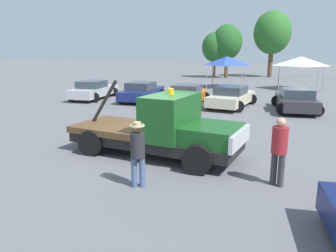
% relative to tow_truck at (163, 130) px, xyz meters
% --- Properties ---
extents(ground_plane, '(160.00, 160.00, 0.00)m').
position_rel_tow_truck_xyz_m(ground_plane, '(-0.36, 0.06, -0.92)').
color(ground_plane, slate).
extents(tow_truck, '(6.17, 3.04, 2.51)m').
position_rel_tow_truck_xyz_m(tow_truck, '(0.00, 0.00, 0.00)').
color(tow_truck, black).
rests_on(tow_truck, ground).
extents(person_near_truck, '(0.41, 0.41, 1.85)m').
position_rel_tow_truck_xyz_m(person_near_truck, '(3.66, -1.40, 0.15)').
color(person_near_truck, '#38383D').
rests_on(person_near_truck, ground).
extents(person_at_hood, '(0.39, 0.39, 1.76)m').
position_rel_tow_truck_xyz_m(person_at_hood, '(0.18, -2.63, 0.12)').
color(person_at_hood, '#475B84').
rests_on(person_at_hood, ground).
extents(parked_car_silver, '(2.58, 4.79, 1.34)m').
position_rel_tow_truck_xyz_m(parked_car_silver, '(-9.10, 11.02, -0.27)').
color(parked_car_silver, '#B7B7BC').
rests_on(parked_car_silver, ground).
extents(parked_car_navy, '(2.59, 4.81, 1.34)m').
position_rel_tow_truck_xyz_m(parked_car_navy, '(-5.37, 11.24, -0.27)').
color(parked_car_navy, navy).
rests_on(parked_car_navy, ground).
extents(parked_car_orange, '(2.53, 4.46, 1.34)m').
position_rel_tow_truck_xyz_m(parked_car_orange, '(-1.87, 10.49, -0.27)').
color(parked_car_orange, orange).
rests_on(parked_car_orange, ground).
extents(parked_car_cream, '(2.97, 4.92, 1.34)m').
position_rel_tow_truck_xyz_m(parked_car_cream, '(0.97, 10.50, -0.27)').
color(parked_car_cream, beige).
rests_on(parked_car_cream, ground).
extents(parked_car_charcoal, '(2.77, 4.62, 1.34)m').
position_rel_tow_truck_xyz_m(parked_car_charcoal, '(4.75, 10.28, -0.27)').
color(parked_car_charcoal, '#2D2D33').
rests_on(parked_car_charcoal, ground).
extents(canopy_tent_blue, '(3.22, 3.22, 2.91)m').
position_rel_tow_truck_xyz_m(canopy_tent_blue, '(-0.85, 21.33, 1.58)').
color(canopy_tent_blue, '#9E9EA3').
rests_on(canopy_tent_blue, ground).
extents(canopy_tent_white, '(3.58, 3.58, 2.93)m').
position_rel_tow_truck_xyz_m(canopy_tent_white, '(5.64, 21.73, 1.60)').
color(canopy_tent_white, '#9E9EA3').
rests_on(canopy_tent_white, ground).
extents(tree_left, '(3.17, 3.17, 5.65)m').
position_rel_tow_truck_xyz_m(tree_left, '(-3.93, 32.11, 2.87)').
color(tree_left, brown).
rests_on(tree_left, ground).
extents(tree_center, '(3.70, 3.70, 6.60)m').
position_rel_tow_truck_xyz_m(tree_center, '(-2.38, 32.26, 3.51)').
color(tree_center, brown).
rests_on(tree_center, ground).
extents(tree_right, '(4.68, 4.68, 8.36)m').
position_rel_tow_truck_xyz_m(tree_right, '(2.89, 35.25, 4.69)').
color(tree_right, brown).
rests_on(tree_right, ground).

